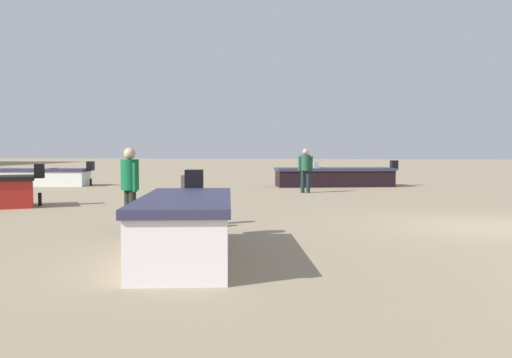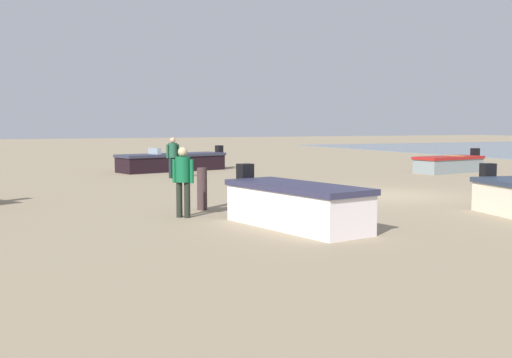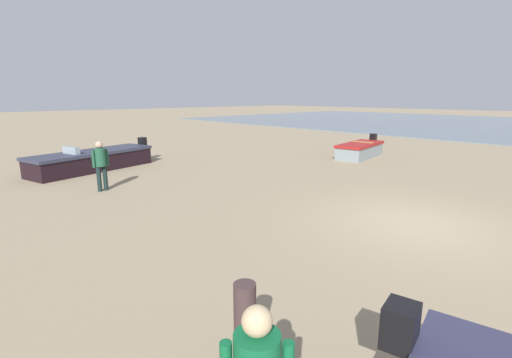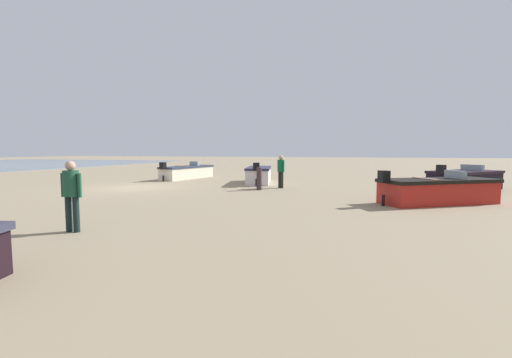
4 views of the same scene
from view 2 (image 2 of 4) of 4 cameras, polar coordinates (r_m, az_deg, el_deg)
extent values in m
plane|color=gray|center=(19.05, 12.12, -1.48)|extent=(160.00, 160.00, 0.00)
cube|color=white|center=(12.85, 3.73, -2.73)|extent=(3.57, 1.86, 0.79)
cube|color=#2D2D47|center=(12.80, 3.74, -0.72)|extent=(3.69, 1.95, 0.12)
cube|color=black|center=(14.29, -1.01, 0.62)|extent=(0.34, 0.37, 0.40)
cylinder|color=black|center=(14.37, -1.00, -2.69)|extent=(0.12, 0.12, 0.39)
cube|color=gray|center=(28.63, 17.32, 1.17)|extent=(1.72, 3.41, 0.60)
cube|color=maroon|center=(28.61, 17.34, 1.89)|extent=(1.82, 3.52, 0.12)
cube|color=black|center=(30.02, 19.53, 2.31)|extent=(0.36, 0.33, 0.40)
cylinder|color=black|center=(30.05, 19.50, 0.99)|extent=(0.12, 0.12, 0.30)
cube|color=olive|center=(28.92, 17.85, 2.01)|extent=(1.05, 0.40, 0.08)
cube|color=black|center=(28.57, -7.79, 1.42)|extent=(2.62, 5.14, 0.68)
cube|color=#2E3043|center=(28.54, -7.80, 2.22)|extent=(2.72, 5.25, 0.12)
cube|color=black|center=(29.95, -3.41, 2.73)|extent=(0.38, 0.35, 0.40)
cylinder|color=black|center=(29.99, -3.41, 1.30)|extent=(0.12, 0.12, 0.34)
cube|color=#8C9EA8|center=(28.11, -9.32, 2.56)|extent=(0.90, 0.41, 0.28)
cube|color=black|center=(16.73, 20.58, 0.68)|extent=(0.33, 0.36, 0.40)
cylinder|color=black|center=(16.80, 20.50, -1.95)|extent=(0.12, 0.12, 0.36)
cylinder|color=#3D2D2D|center=(15.50, -4.99, -0.91)|extent=(0.25, 0.25, 1.05)
cylinder|color=black|center=(24.71, -7.88, 1.02)|extent=(0.15, 0.15, 0.82)
cylinder|color=black|center=(24.77, -7.44, 1.03)|extent=(0.15, 0.15, 0.82)
cylinder|color=#1D4D36|center=(24.70, -7.68, 2.65)|extent=(0.35, 0.35, 0.58)
cylinder|color=#1D4D36|center=(24.63, -8.16, 2.54)|extent=(0.09, 0.09, 0.54)
cylinder|color=#1D4D36|center=(24.77, -7.19, 2.57)|extent=(0.09, 0.09, 0.54)
sphere|color=tan|center=(24.68, -7.69, 3.57)|extent=(0.23, 0.23, 0.22)
cylinder|color=black|center=(14.31, -7.08, -1.90)|extent=(0.20, 0.20, 0.82)
cylinder|color=black|center=(14.22, -6.36, -1.93)|extent=(0.20, 0.20, 0.82)
cylinder|color=#105A33|center=(14.20, -6.75, 0.89)|extent=(0.48, 0.48, 0.58)
cylinder|color=#105A33|center=(14.30, -7.54, 0.75)|extent=(0.13, 0.13, 0.54)
cylinder|color=#105A33|center=(14.11, -5.95, 0.71)|extent=(0.13, 0.13, 0.54)
sphere|color=tan|center=(14.18, -6.76, 2.50)|extent=(0.31, 0.31, 0.22)
camera|label=1|loc=(8.88, 41.88, 0.22)|focal=38.49mm
camera|label=3|loc=(12.25, -11.51, 9.12)|focal=25.49mm
camera|label=4|loc=(29.88, -22.41, 4.14)|focal=23.82mm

